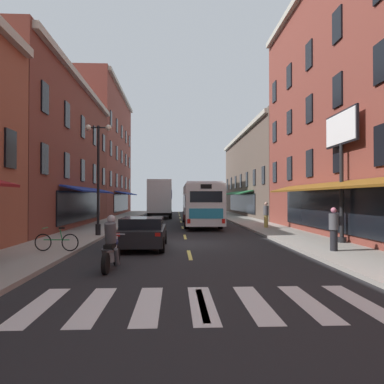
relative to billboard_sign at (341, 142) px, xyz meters
The scene contains 15 objects.
ground_plane 8.58m from the billboard_sign, behind, with size 34.80×80.00×0.10m, color black.
lane_centre_dashes 8.52m from the billboard_sign, behind, with size 0.14×73.90×0.01m.
crosswalk_near 12.34m from the billboard_sign, 128.18° to the right, with size 7.10×2.80×0.01m.
sidewalk_left 13.80m from the billboard_sign, behind, with size 3.00×80.00×0.14m, color gray.
sidewalk_right 4.91m from the billboard_sign, 138.01° to the left, with size 3.00×80.00×0.14m, color gray.
billboard_sign is the anchor object (origin of this frame).
transit_bus 13.92m from the billboard_sign, 114.38° to the left, with size 2.70×11.33×3.25m.
box_truck 24.75m from the billboard_sign, 111.93° to the left, with size 2.58×7.37×3.98m.
sedan_near 32.92m from the billboard_sign, 106.51° to the left, with size 1.90×4.78×1.36m.
sedan_mid 9.88m from the billboard_sign, behind, with size 2.01×4.24×1.33m.
motorcycle_rider 11.61m from the billboard_sign, 151.12° to the right, with size 0.62×2.07×1.66m.
bicycle_near 13.02m from the billboard_sign, 169.82° to the right, with size 1.71×0.48×0.91m.
pedestrian_near 4.76m from the billboard_sign, 119.84° to the right, with size 0.51×0.36×1.67m.
pedestrian_mid 9.40m from the billboard_sign, 99.19° to the left, with size 0.36×0.36×1.74m.
street_lamp_twin 12.49m from the billboard_sign, 161.83° to the left, with size 1.42×0.32×6.05m.
Camera 1 is at (-0.56, -17.63, 2.18)m, focal length 34.72 mm.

